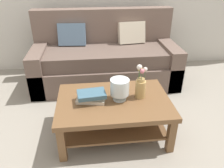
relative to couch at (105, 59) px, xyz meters
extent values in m
plane|color=gray|center=(0.02, -0.98, -0.36)|extent=(10.00, 10.00, 0.00)
cube|color=brown|center=(0.00, -0.07, -0.18)|extent=(2.11, 0.90, 0.36)
cube|color=brown|center=(0.00, -0.10, 0.10)|extent=(1.87, 0.74, 0.20)
cube|color=brown|center=(0.00, 0.28, 0.35)|extent=(2.11, 0.20, 0.70)
cube|color=brown|center=(-0.95, -0.07, -0.06)|extent=(0.20, 0.90, 0.60)
cube|color=brown|center=(0.95, -0.07, -0.06)|extent=(0.20, 0.90, 0.60)
cube|color=slate|center=(-0.47, 0.14, 0.36)|extent=(0.41, 0.22, 0.34)
cube|color=beige|center=(0.42, 0.14, 0.36)|extent=(0.42, 0.23, 0.34)
cube|color=brown|center=(-0.02, -1.24, 0.03)|extent=(1.14, 0.77, 0.05)
cube|color=brown|center=(-0.53, -1.57, -0.18)|extent=(0.07, 0.07, 0.37)
cube|color=brown|center=(0.50, -1.57, -0.18)|extent=(0.07, 0.07, 0.37)
cube|color=brown|center=(-0.53, -0.91, -0.18)|extent=(0.07, 0.07, 0.37)
cube|color=brown|center=(0.50, -0.91, -0.18)|extent=(0.07, 0.07, 0.37)
cube|color=brown|center=(-0.02, -1.24, -0.22)|extent=(1.02, 0.65, 0.02)
cube|color=#2D333D|center=(0.10, -1.20, -0.20)|extent=(0.30, 0.24, 0.03)
cube|color=beige|center=(-0.25, -1.23, 0.08)|extent=(0.31, 0.21, 0.03)
cube|color=beige|center=(-0.23, -1.22, 0.11)|extent=(0.23, 0.18, 0.03)
cube|color=#3D6075|center=(-0.24, -1.25, 0.14)|extent=(0.29, 0.21, 0.04)
cylinder|color=silver|center=(0.04, -1.24, 0.07)|extent=(0.14, 0.14, 0.02)
cylinder|color=silver|center=(0.04, -1.24, 0.10)|extent=(0.04, 0.04, 0.05)
cylinder|color=silver|center=(0.04, -1.24, 0.20)|extent=(0.19, 0.19, 0.16)
sphere|color=slate|center=(0.01, -1.24, 0.18)|extent=(0.05, 0.05, 0.05)
sphere|color=#993833|center=(0.07, -1.23, 0.17)|extent=(0.04, 0.04, 0.04)
cylinder|color=tan|center=(0.26, -1.22, 0.15)|extent=(0.11, 0.11, 0.18)
cylinder|color=tan|center=(0.26, -1.22, 0.26)|extent=(0.07, 0.07, 0.03)
cylinder|color=#426638|center=(0.30, -1.21, 0.31)|extent=(0.01, 0.01, 0.08)
sphere|color=silver|center=(0.30, -1.21, 0.37)|extent=(0.04, 0.04, 0.04)
cylinder|color=#426638|center=(0.25, -1.18, 0.31)|extent=(0.01, 0.01, 0.07)
sphere|color=gold|center=(0.25, -1.18, 0.36)|extent=(0.05, 0.05, 0.05)
cylinder|color=#426638|center=(0.24, -1.22, 0.33)|extent=(0.01, 0.01, 0.11)
sphere|color=silver|center=(0.24, -1.22, 0.40)|extent=(0.05, 0.05, 0.05)
cylinder|color=#426638|center=(0.26, -1.24, 0.31)|extent=(0.01, 0.01, 0.08)
sphere|color=#C66B7A|center=(0.26, -1.24, 0.36)|extent=(0.05, 0.05, 0.05)
camera|label=1|loc=(-0.25, -3.11, 1.27)|focal=35.26mm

